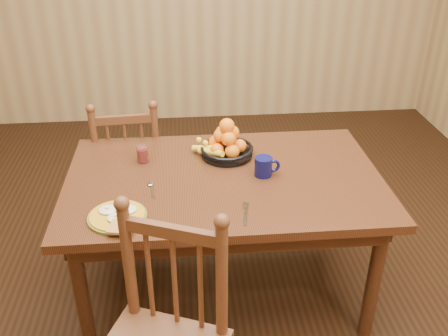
{
  "coord_description": "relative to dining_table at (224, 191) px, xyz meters",
  "views": [
    {
      "loc": [
        -0.2,
        -2.18,
        2.03
      ],
      "look_at": [
        0.0,
        0.0,
        0.8
      ],
      "focal_mm": 40.0,
      "sensor_mm": 36.0,
      "label": 1
    }
  ],
  "objects": [
    {
      "name": "chair_far",
      "position": [
        -0.55,
        0.64,
        -0.2
      ],
      "size": [
        0.45,
        0.44,
        0.95
      ],
      "rotation": [
        0.0,
        0.0,
        3.21
      ],
      "color": "#452314",
      "rests_on": "ground"
    },
    {
      "name": "coffee_mug",
      "position": [
        0.2,
        -0.0,
        0.14
      ],
      "size": [
        0.13,
        0.09,
        0.1
      ],
      "color": "#0A0C3A",
      "rests_on": "dining_table"
    },
    {
      "name": "fork",
      "position": [
        0.07,
        -0.33,
        0.09
      ],
      "size": [
        0.05,
        0.18,
        0.0
      ],
      "rotation": [
        0.0,
        0.0,
        -0.17
      ],
      "color": "silver",
      "rests_on": "dining_table"
    },
    {
      "name": "spoon",
      "position": [
        -0.37,
        -0.07,
        0.09
      ],
      "size": [
        0.04,
        0.16,
        0.01
      ],
      "rotation": [
        0.0,
        0.0,
        0.09
      ],
      "color": "silver",
      "rests_on": "dining_table"
    },
    {
      "name": "fruit_bowl",
      "position": [
        0.03,
        0.23,
        0.15
      ],
      "size": [
        0.32,
        0.29,
        0.22
      ],
      "color": "black",
      "rests_on": "dining_table"
    },
    {
      "name": "room",
      "position": [
        0.0,
        0.0,
        0.68
      ],
      "size": [
        4.52,
        5.02,
        2.72
      ],
      "color": "black",
      "rests_on": "ground"
    },
    {
      "name": "juice_glass",
      "position": [
        -0.42,
        0.2,
        0.13
      ],
      "size": [
        0.06,
        0.06,
        0.09
      ],
      "color": "silver",
      "rests_on": "dining_table"
    },
    {
      "name": "breakfast_plate",
      "position": [
        -0.5,
        -0.33,
        0.1
      ],
      "size": [
        0.26,
        0.3,
        0.04
      ],
      "color": "#59601E",
      "rests_on": "dining_table"
    },
    {
      "name": "dining_table",
      "position": [
        0.0,
        0.0,
        0.0
      ],
      "size": [
        1.6,
        1.0,
        0.75
      ],
      "color": "black",
      "rests_on": "ground"
    }
  ]
}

